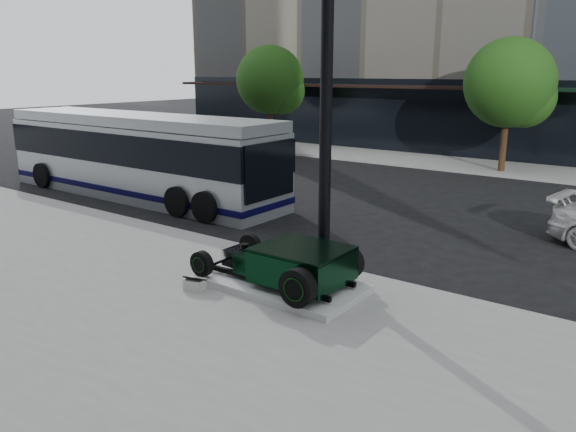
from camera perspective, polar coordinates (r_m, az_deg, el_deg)
The scene contains 8 objects.
ground at distance 15.38m, azimuth 3.41°, elevation -2.19°, with size 120.00×120.00×0.00m, color black.
sidewalk_far at distance 27.89m, azimuth 19.41°, elevation 4.73°, with size 70.00×4.00×0.12m, color gray.
street_trees at distance 26.35m, azimuth 21.89°, elevation 12.12°, with size 29.80×3.80×5.70m.
display_plinth at distance 11.57m, azimuth -0.80°, elevation -6.88°, with size 3.40×1.80×0.15m, color silver.
hot_rod at distance 11.21m, azimuth 0.56°, elevation -4.86°, with size 3.22×2.00×0.81m.
info_plaque at distance 11.59m, azimuth -9.43°, elevation -6.79°, with size 0.47×0.40×0.31m.
lamppost at distance 11.51m, azimuth 3.91°, elevation 12.35°, with size 0.46×0.46×8.37m.
transit_bus at distance 20.95m, azimuth -14.96°, elevation 6.01°, with size 12.12×2.88×2.92m.
Camera 1 is at (8.01, -12.36, 4.42)m, focal length 35.00 mm.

